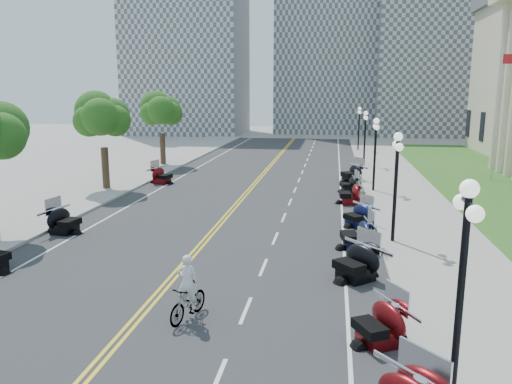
{
  "coord_description": "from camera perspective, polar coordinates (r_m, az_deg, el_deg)",
  "views": [
    {
      "loc": [
        5.81,
        -18.6,
        6.87
      ],
      "look_at": [
        2.11,
        5.1,
        2.0
      ],
      "focal_mm": 35.0,
      "sensor_mm": 36.0,
      "label": 1
    }
  ],
  "objects": [
    {
      "name": "ground",
      "position": [
        20.66,
        -8.06,
        -8.06
      ],
      "size": [
        160.0,
        160.0,
        0.0
      ],
      "primitive_type": "plane",
      "color": "gray"
    },
    {
      "name": "road",
      "position": [
        29.98,
        -2.53,
        -1.78
      ],
      "size": [
        16.0,
        90.0,
        0.01
      ],
      "primitive_type": "cube",
      "color": "#333335",
      "rests_on": "ground"
    },
    {
      "name": "centerline_yellow_a",
      "position": [
        30.0,
        -2.76,
        -1.75
      ],
      "size": [
        0.12,
        90.0,
        0.0
      ],
      "primitive_type": "cube",
      "color": "yellow",
      "rests_on": "road"
    },
    {
      "name": "centerline_yellow_b",
      "position": [
        29.96,
        -2.31,
        -1.77
      ],
      "size": [
        0.12,
        90.0,
        0.0
      ],
      "primitive_type": "cube",
      "color": "yellow",
      "rests_on": "road"
    },
    {
      "name": "edge_line_north",
      "position": [
        29.42,
        9.79,
        -2.18
      ],
      "size": [
        0.12,
        90.0,
        0.0
      ],
      "primitive_type": "cube",
      "color": "white",
      "rests_on": "road"
    },
    {
      "name": "edge_line_south",
      "position": [
        31.85,
        -13.9,
        -1.3
      ],
      "size": [
        0.12,
        90.0,
        0.0
      ],
      "primitive_type": "cube",
      "color": "white",
      "rests_on": "road"
    },
    {
      "name": "lane_dash_4",
      "position": [
        12.89,
        -4.48,
        -20.69
      ],
      "size": [
        0.12,
        2.0,
        0.0
      ],
      "primitive_type": "cube",
      "color": "white",
      "rests_on": "road"
    },
    {
      "name": "lane_dash_5",
      "position": [
        16.34,
        -1.17,
        -13.34
      ],
      "size": [
        0.12,
        2.0,
        0.0
      ],
      "primitive_type": "cube",
      "color": "white",
      "rests_on": "road"
    },
    {
      "name": "lane_dash_6",
      "position": [
        20.0,
        0.85,
        -8.58
      ],
      "size": [
        0.12,
        2.0,
        0.0
      ],
      "primitive_type": "cube",
      "color": "white",
      "rests_on": "road"
    },
    {
      "name": "lane_dash_7",
      "position": [
        23.76,
        2.21,
        -5.31
      ],
      "size": [
        0.12,
        2.0,
        0.0
      ],
      "primitive_type": "cube",
      "color": "white",
      "rests_on": "road"
    },
    {
      "name": "lane_dash_8",
      "position": [
        27.6,
        3.18,
        -2.93
      ],
      "size": [
        0.12,
        2.0,
        0.0
      ],
      "primitive_type": "cube",
      "color": "white",
      "rests_on": "road"
    },
    {
      "name": "lane_dash_9",
      "position": [
        31.47,
        3.91,
        -1.14
      ],
      "size": [
        0.12,
        2.0,
        0.0
      ],
      "primitive_type": "cube",
      "color": "white",
      "rests_on": "road"
    },
    {
      "name": "lane_dash_10",
      "position": [
        35.37,
        4.48,
        0.26
      ],
      "size": [
        0.12,
        2.0,
        0.0
      ],
      "primitive_type": "cube",
      "color": "white",
      "rests_on": "road"
    },
    {
      "name": "lane_dash_11",
      "position": [
        39.29,
        4.94,
        1.38
      ],
      "size": [
        0.12,
        2.0,
        0.0
      ],
      "primitive_type": "cube",
      "color": "white",
      "rests_on": "road"
    },
    {
      "name": "lane_dash_12",
      "position": [
        43.23,
        5.31,
        2.29
      ],
      "size": [
        0.12,
        2.0,
        0.0
      ],
      "primitive_type": "cube",
      "color": "white",
      "rests_on": "road"
    },
    {
      "name": "lane_dash_13",
      "position": [
        47.18,
        5.62,
        3.06
      ],
      "size": [
        0.12,
        2.0,
        0.0
      ],
      "primitive_type": "cube",
      "color": "white",
      "rests_on": "road"
    },
    {
      "name": "lane_dash_14",
      "position": [
        51.13,
        5.89,
        3.7
      ],
      "size": [
        0.12,
        2.0,
        0.0
      ],
      "primitive_type": "cube",
      "color": "white",
      "rests_on": "road"
    },
    {
      "name": "lane_dash_15",
      "position": [
        55.09,
        6.11,
        4.26
      ],
      "size": [
        0.12,
        2.0,
        0.0
      ],
      "primitive_type": "cube",
      "color": "white",
      "rests_on": "road"
    },
    {
      "name": "lane_dash_16",
      "position": [
        59.06,
        6.31,
        4.73
      ],
      "size": [
        0.12,
        2.0,
        0.0
      ],
      "primitive_type": "cube",
      "color": "white",
      "rests_on": "road"
    },
    {
      "name": "lane_dash_17",
      "position": [
        63.03,
        6.48,
        5.15
      ],
      "size": [
        0.12,
        2.0,
        0.0
      ],
      "primitive_type": "cube",
      "color": "white",
      "rests_on": "road"
    },
    {
      "name": "lane_dash_18",
      "position": [
        67.0,
        6.63,
        5.52
      ],
      "size": [
        0.12,
        2.0,
        0.0
      ],
      "primitive_type": "cube",
      "color": "white",
      "rests_on": "road"
    },
    {
      "name": "lane_dash_19",
      "position": [
        70.98,
        6.77,
        5.85
      ],
      "size": [
        0.12,
        2.0,
        0.0
      ],
      "primitive_type": "cube",
      "color": "white",
      "rests_on": "road"
    },
    {
      "name": "sidewalk_north",
      "position": [
        29.77,
        17.71,
        -2.28
      ],
      "size": [
        5.0,
        90.0,
        0.15
      ],
      "primitive_type": "cube",
      "color": "#9E9991",
      "rests_on": "ground"
    },
    {
      "name": "sidewalk_south",
      "position": [
        33.62,
        -20.37,
        -0.92
      ],
      "size": [
        5.0,
        90.0,
        0.15
      ],
      "primitive_type": "cube",
      "color": "#9E9991",
      "rests_on": "ground"
    },
    {
      "name": "lawn",
      "position": [
        39.02,
        26.15,
        0.22
      ],
      "size": [
        9.0,
        60.0,
        0.1
      ],
      "primitive_type": "cube",
      "color": "#356023",
      "rests_on": "ground"
    },
    {
      "name": "distant_block_a",
      "position": [
        84.27,
        -7.84,
        15.54
      ],
      "size": [
        18.0,
        14.0,
        26.0
      ],
      "primitive_type": "cube",
      "color": "gray",
      "rests_on": "ground"
    },
    {
      "name": "distant_block_b",
      "position": [
        87.0,
        7.99,
        16.73
      ],
      "size": [
        16.0,
        12.0,
        30.0
      ],
      "primitive_type": "cube",
      "color": "gray",
      "rests_on": "ground"
    },
    {
      "name": "distant_block_c",
      "position": [
        85.26,
        20.41,
        13.55
      ],
      "size": [
        20.0,
        14.0,
        22.0
      ],
      "primitive_type": "cube",
      "color": "gray",
      "rests_on": "ground"
    },
    {
      "name": "street_lamp_1",
      "position": [
        11.76,
        22.33,
        -10.7
      ],
      "size": [
        0.5,
        1.2,
        4.9
      ],
      "primitive_type": null,
      "color": "black",
      "rests_on": "sidewalk_north"
    },
    {
      "name": "street_lamp_2",
      "position": [
        23.17,
        15.64,
        0.43
      ],
      "size": [
        0.5,
        1.2,
        4.9
      ],
      "primitive_type": null,
      "color": "black",
      "rests_on": "sidewalk_north"
    },
    {
      "name": "street_lamp_3",
      "position": [
        34.98,
        13.42,
        4.15
      ],
      "size": [
        0.5,
        1.2,
        4.9
      ],
      "primitive_type": null,
      "color": "black",
      "rests_on": "sidewalk_north"
    },
    {
      "name": "street_lamp_4",
      "position": [
        46.88,
        12.32,
        5.98
      ],
      "size": [
        0.5,
        1.2,
        4.9
      ],
      "primitive_type": null,
      "color": "black",
      "rests_on": "sidewalk_north"
    },
    {
      "name": "street_lamp_5",
      "position": [
        58.82,
        11.67,
        7.07
      ],
      "size": [
        0.5,
        1.2,
        4.9
      ],
      "primitive_type": null,
      "color": "black",
      "rests_on": "sidewalk_north"
    },
    {
      "name": "flagpole",
      "position": [
        42.43,
        25.82,
        7.82
      ],
      "size": [
        1.1,
        0.2,
        10.0
      ],
      "primitive_type": null,
      "color": "silver",
      "rests_on": "ground"
    },
    {
      "name": "tree_3",
      "position": [
        36.3,
        -17.11,
        7.62
      ],
      "size": [
        4.8,
        4.8,
        9.2
      ],
      "primitive_type": null,
      "color": "#235619",
      "rests_on": "sidewalk_south"
    },
    {
      "name": "tree_4",
      "position": [
        47.37,
        -10.75,
        8.71
      ],
      "size": [
        4.8,
        4.8,
        9.2
      ],
      "primitive_type": null,
      "color": "#235619",
      "rests_on": "sidewalk_south"
    },
    {
      "name": "motorcycle_n_4",
      "position": [
        14.53,
        13.93,
        -14.19
      ],
      "size": [
        2.56,
        2.56,
        1.32
      ],
      "primitive_type": null,
      "rotation": [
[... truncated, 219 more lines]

